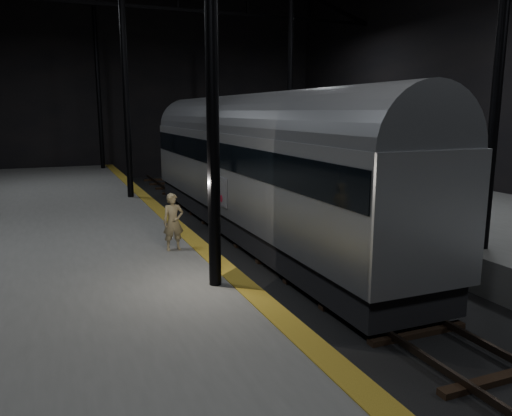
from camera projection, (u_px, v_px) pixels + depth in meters
ground at (291, 259)px, 15.94m from camera, size 44.00×44.00×0.00m
platform_left at (34, 272)px, 13.05m from camera, size 9.00×43.80×1.00m
platform_right at (471, 224)px, 18.64m from camera, size 9.00×43.80×1.00m
tactile_strip at (192, 238)px, 14.53m from camera, size 0.50×43.80×0.01m
track at (291, 257)px, 15.92m from camera, size 2.40×43.00×0.24m
train at (251, 160)px, 18.49m from camera, size 2.89×19.29×5.16m
woman at (173, 222)px, 13.20m from camera, size 0.56×0.37×1.53m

